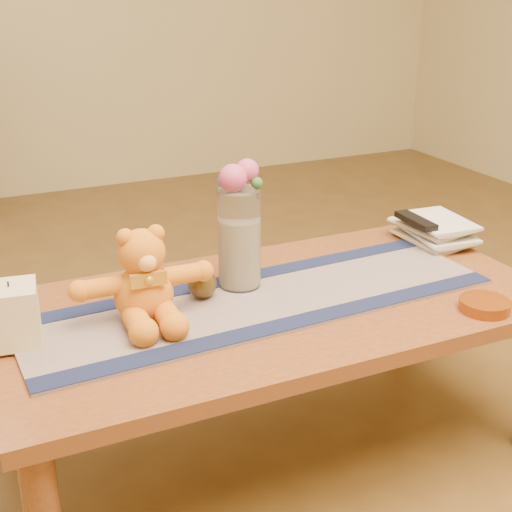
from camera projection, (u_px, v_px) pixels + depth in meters
name	position (u px, v px, depth m)	size (l,w,h in m)	color
floor	(272.00, 447.00, 1.95)	(5.50, 5.50, 0.00)	#513717
coffee_table_top	(274.00, 308.00, 1.79)	(1.40, 0.70, 0.04)	brown
table_leg_bl	(8.00, 385.00, 1.87)	(0.07, 0.07, 0.41)	brown
table_leg_br	(406.00, 298.00, 2.37)	(0.07, 0.07, 0.41)	brown
persian_runner	(262.00, 301.00, 1.77)	(1.20, 0.35, 0.01)	#1A224B
runner_border_near	(291.00, 323.00, 1.65)	(1.20, 0.06, 0.00)	#141A3C
runner_border_far	(237.00, 278.00, 1.89)	(1.20, 0.06, 0.00)	#141A3C
teddy_bear	(143.00, 276.00, 1.64)	(0.32, 0.26, 0.22)	orange
pillar_candle	(12.00, 315.00, 1.54)	(0.11, 0.11, 0.13)	beige
candle_wick	(8.00, 284.00, 1.51)	(0.00, 0.00, 0.01)	black
glass_vase	(239.00, 239.00, 1.80)	(0.11, 0.11, 0.26)	silver
potpourri_fill	(239.00, 253.00, 1.82)	(0.09, 0.09, 0.18)	beige
rose_left	(233.00, 178.00, 1.72)	(0.07, 0.07, 0.07)	#BF4376
rose_right	(247.00, 171.00, 1.75)	(0.06, 0.06, 0.06)	#BF4376
blue_flower_back	(237.00, 175.00, 1.78)	(0.04, 0.04, 0.04)	#495A9F
blue_flower_side	(225.00, 181.00, 1.75)	(0.04, 0.04, 0.04)	#495A9F
leaf_sprig	(257.00, 183.00, 1.75)	(0.03, 0.03, 0.03)	#33662D
bronze_ball	(202.00, 284.00, 1.77)	(0.07, 0.07, 0.07)	#4D3D19
book_bottom	(412.00, 243.00, 2.13)	(0.17, 0.22, 0.02)	beige
book_lower	(414.00, 237.00, 2.12)	(0.16, 0.22, 0.02)	beige
book_upper	(411.00, 231.00, 2.12)	(0.17, 0.22, 0.02)	beige
book_top	(415.00, 225.00, 2.11)	(0.16, 0.22, 0.02)	beige
tv_remote	(416.00, 221.00, 2.09)	(0.04, 0.16, 0.02)	black
amber_dish	(485.00, 305.00, 1.72)	(0.12, 0.12, 0.03)	#BF5914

